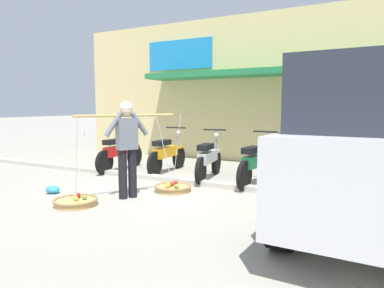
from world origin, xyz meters
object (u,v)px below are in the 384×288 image
(fruit_vendor, at_px, (127,143))
(motorcycle_third_in_row, at_px, (209,159))
(fruit_basket_right_side, at_px, (173,187))
(motorcycle_end_of_row, at_px, (256,163))
(fruit_basket_left_side, at_px, (76,201))
(motorcycle_second_in_row, at_px, (167,154))
(motorcycle_nearest_shop, at_px, (119,153))
(plastic_litter_bag, at_px, (53,190))

(fruit_vendor, height_order, motorcycle_third_in_row, fruit_vendor)
(fruit_basket_right_side, distance_m, motorcycle_end_of_row, 1.80)
(fruit_basket_left_side, distance_m, motorcycle_second_in_row, 3.20)
(fruit_basket_right_side, height_order, motorcycle_third_in_row, fruit_basket_right_side)
(motorcycle_third_in_row, distance_m, motorcycle_end_of_row, 1.09)
(fruit_basket_right_side, distance_m, motorcycle_nearest_shop, 2.65)
(motorcycle_third_in_row, bearing_deg, motorcycle_nearest_shop, -178.32)
(fruit_basket_left_side, height_order, motorcycle_third_in_row, fruit_basket_left_side)
(fruit_basket_right_side, xyz_separation_m, motorcycle_second_in_row, (-1.13, 1.59, 0.38))
(fruit_vendor, xyz_separation_m, motorcycle_end_of_row, (1.66, 2.06, -0.53))
(plastic_litter_bag, bearing_deg, motorcycle_nearest_shop, 100.13)
(fruit_basket_right_side, distance_m, motorcycle_second_in_row, 1.99)
(fruit_basket_right_side, distance_m, plastic_litter_bag, 2.23)
(motorcycle_nearest_shop, bearing_deg, plastic_litter_bag, -79.87)
(motorcycle_nearest_shop, relative_size, motorcycle_end_of_row, 1.00)
(motorcycle_nearest_shop, relative_size, motorcycle_third_in_row, 1.01)
(fruit_basket_left_side, distance_m, motorcycle_end_of_row, 3.57)
(plastic_litter_bag, bearing_deg, motorcycle_end_of_row, 38.50)
(fruit_basket_left_side, relative_size, fruit_basket_right_side, 1.00)
(plastic_litter_bag, bearing_deg, fruit_vendor, 15.72)
(motorcycle_nearest_shop, xyz_separation_m, motorcycle_second_in_row, (1.18, 0.35, 0.00))
(fruit_basket_left_side, bearing_deg, motorcycle_third_in_row, 70.62)
(fruit_basket_left_side, height_order, motorcycle_nearest_shop, fruit_basket_left_side)
(motorcycle_nearest_shop, height_order, motorcycle_end_of_row, same)
(fruit_basket_right_side, relative_size, motorcycle_third_in_row, 0.80)
(fruit_vendor, xyz_separation_m, fruit_basket_right_side, (0.45, 0.79, -0.91))
(fruit_vendor, relative_size, motorcycle_second_in_row, 0.93)
(fruit_vendor, xyz_separation_m, motorcycle_second_in_row, (-0.69, 2.38, -0.53))
(motorcycle_nearest_shop, relative_size, plastic_litter_bag, 6.51)
(motorcycle_second_in_row, relative_size, motorcycle_end_of_row, 1.00)
(motorcycle_second_in_row, relative_size, motorcycle_third_in_row, 1.01)
(fruit_vendor, height_order, motorcycle_nearest_shop, fruit_vendor)
(fruit_basket_right_side, bearing_deg, motorcycle_end_of_row, 46.26)
(fruit_basket_left_side, xyz_separation_m, motorcycle_end_of_row, (2.11, 2.85, 0.38))
(fruit_vendor, relative_size, motorcycle_third_in_row, 0.94)
(fruit_basket_right_side, height_order, motorcycle_second_in_row, fruit_basket_right_side)
(fruit_vendor, bearing_deg, motorcycle_nearest_shop, 132.69)
(motorcycle_second_in_row, bearing_deg, plastic_litter_bag, -105.02)
(motorcycle_nearest_shop, distance_m, motorcycle_end_of_row, 3.53)
(motorcycle_end_of_row, distance_m, plastic_litter_bag, 3.98)
(fruit_vendor, relative_size, fruit_basket_right_side, 1.17)
(fruit_vendor, height_order, motorcycle_second_in_row, fruit_vendor)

